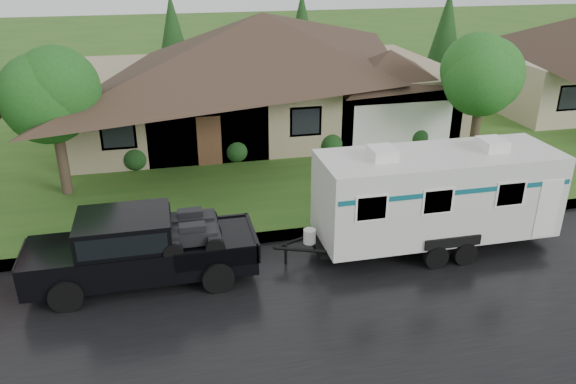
% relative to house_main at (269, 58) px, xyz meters
% --- Properties ---
extents(ground, '(140.00, 140.00, 0.00)m').
position_rel_house_main_xyz_m(ground, '(-2.29, -13.84, -3.59)').
color(ground, '#2D581B').
rests_on(ground, ground).
extents(road, '(140.00, 8.00, 0.01)m').
position_rel_house_main_xyz_m(road, '(-2.29, -15.84, -3.59)').
color(road, black).
rests_on(road, ground).
extents(curb, '(140.00, 0.50, 0.15)m').
position_rel_house_main_xyz_m(curb, '(-2.29, -11.59, -3.52)').
color(curb, gray).
rests_on(curb, ground).
extents(lawn, '(140.00, 26.00, 0.15)m').
position_rel_house_main_xyz_m(lawn, '(-2.29, 1.16, -3.52)').
color(lawn, '#2D581B').
rests_on(lawn, ground).
extents(house_main, '(19.44, 10.80, 6.90)m').
position_rel_house_main_xyz_m(house_main, '(0.00, 0.00, 0.00)').
color(house_main, gray).
rests_on(house_main, lawn).
extents(tree_left_green, '(3.27, 3.27, 5.42)m').
position_rel_house_main_xyz_m(tree_left_green, '(-9.04, -6.61, 0.32)').
color(tree_left_green, '#382B1E').
rests_on(tree_left_green, lawn).
extents(tree_right_green, '(3.18, 3.18, 5.27)m').
position_rel_house_main_xyz_m(tree_right_green, '(7.52, -6.76, 0.21)').
color(tree_right_green, '#382B1E').
rests_on(tree_right_green, lawn).
extents(shrub_row, '(13.60, 1.00, 1.00)m').
position_rel_house_main_xyz_m(shrub_row, '(-0.29, -4.54, -2.94)').
color(shrub_row, '#143814').
rests_on(shrub_row, lawn).
extents(pickup_truck, '(6.14, 2.33, 2.05)m').
position_rel_house_main_xyz_m(pickup_truck, '(-6.32, -13.18, -2.50)').
color(pickup_truck, black).
rests_on(pickup_truck, ground).
extents(travel_trailer, '(7.57, 2.66, 3.40)m').
position_rel_house_main_xyz_m(travel_trailer, '(2.49, -13.18, -1.79)').
color(travel_trailer, silver).
rests_on(travel_trailer, ground).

